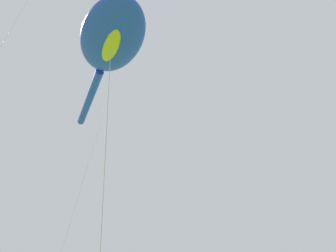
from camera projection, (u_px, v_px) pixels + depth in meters
big_show_kite at (110, 43)px, 12.10m from camera, size 7.63×7.07×11.21m
small_kite_tiny_distant at (126, 39)px, 30.94m from camera, size 2.36×3.43×26.17m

